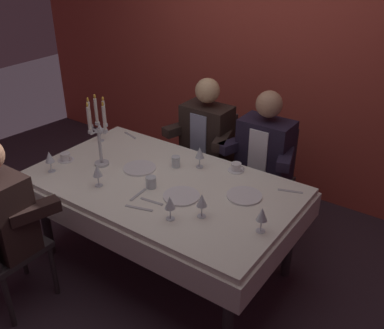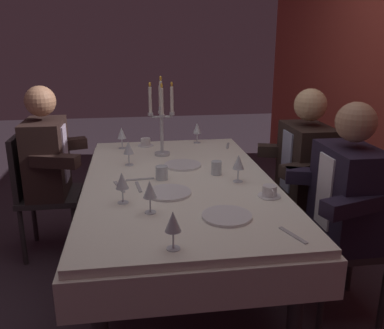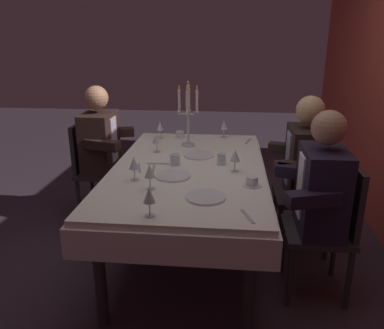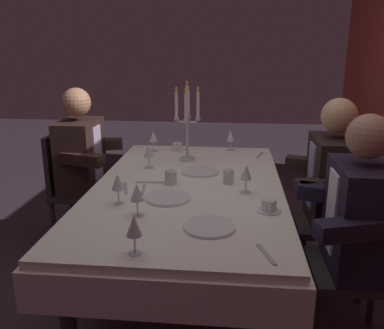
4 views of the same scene
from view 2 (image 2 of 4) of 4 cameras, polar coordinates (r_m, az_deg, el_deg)
name	(u,v)px [view 2 (image 2 of 4)]	position (r m, az deg, el deg)	size (l,w,h in m)	color
ground_plane	(180,286)	(2.80, -1.69, -16.43)	(12.00, 12.00, 0.00)	#382A33
dining_table	(179,197)	(2.51, -1.81, -4.55)	(1.94, 1.14, 0.74)	white
candelabra	(161,119)	(2.91, -4.25, 6.32)	(0.19, 0.19, 0.56)	silver
dinner_plate_0	(183,165)	(2.71, -1.30, -0.07)	(0.24, 0.24, 0.01)	white
dinner_plate_1	(169,193)	(2.24, -3.25, -3.90)	(0.25, 0.25, 0.01)	white
dinner_plate_2	(227,216)	(1.96, 4.85, -7.11)	(0.24, 0.24, 0.01)	white
wine_glass_0	(122,134)	(3.16, -9.73, 4.25)	(0.07, 0.07, 0.16)	silver
wine_glass_1	(197,129)	(3.28, 0.71, 4.96)	(0.07, 0.07, 0.16)	silver
wine_glass_2	(122,182)	(2.11, -9.67, -2.38)	(0.07, 0.07, 0.16)	silver
wine_glass_3	(173,222)	(1.64, -2.65, -8.01)	(0.07, 0.07, 0.16)	silver
wine_glass_4	(238,163)	(2.40, 6.44, 0.21)	(0.07, 0.07, 0.16)	silver
wine_glass_5	(128,148)	(2.73, -8.79, 2.22)	(0.07, 0.07, 0.16)	silver
wine_glass_6	(150,190)	(1.97, -5.87, -3.60)	(0.07, 0.07, 0.16)	silver
water_tumbler_0	(216,168)	(2.54, 3.41, -0.47)	(0.06, 0.06, 0.08)	silver
water_tumbler_1	(162,173)	(2.46, -4.21, -1.14)	(0.07, 0.07, 0.08)	silver
coffee_cup_0	(270,192)	(2.23, 10.70, -3.74)	(0.13, 0.12, 0.06)	white
coffee_cup_1	(146,143)	(3.23, -6.44, 3.03)	(0.13, 0.12, 0.06)	white
spoon_0	(140,179)	(2.47, -7.21, -2.05)	(0.17, 0.02, 0.01)	#B7B7BC
fork_1	(293,235)	(1.84, 13.80, -9.48)	(0.17, 0.02, 0.01)	#B7B7BC
spoon_2	(228,146)	(3.22, 4.98, 2.62)	(0.17, 0.02, 0.01)	#B7B7BC
knife_3	(119,187)	(2.37, -10.04, -3.05)	(0.19, 0.02, 0.01)	#B7B7BC
spoon_4	(139,187)	(2.35, -7.42, -3.08)	(0.17, 0.02, 0.01)	#B7B7BC
seated_diner_0	(46,157)	(3.10, -19.62, 0.95)	(0.63, 0.48, 1.24)	#2F292B
seated_diner_1	(306,164)	(2.88, 15.52, 0.08)	(0.63, 0.48, 1.24)	#2F292B
seated_diner_2	(348,194)	(2.40, 20.83, -3.89)	(0.63, 0.48, 1.24)	#2F292B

